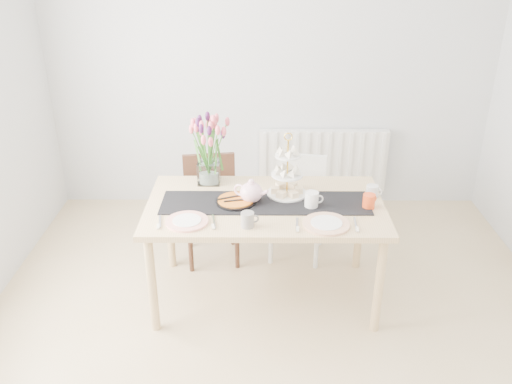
{
  "coord_description": "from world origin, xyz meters",
  "views": [
    {
      "loc": [
        -0.1,
        -2.54,
        2.41
      ],
      "look_at": [
        -0.12,
        0.66,
        0.86
      ],
      "focal_mm": 38.0,
      "sensor_mm": 36.0,
      "label": 1
    }
  ],
  "objects_px": {
    "chair_white": "(299,199)",
    "mug_white": "(312,200)",
    "tart_tin": "(236,201)",
    "radiator": "(323,160)",
    "dining_table": "(265,213)",
    "mug_grey": "(247,220)",
    "cream_jug": "(372,191)",
    "tulip_vase": "(208,141)",
    "cake_stand": "(287,180)",
    "plate_right": "(326,224)",
    "chair_brown": "(211,200)",
    "mug_orange": "(369,201)",
    "teapot": "(251,192)",
    "plate_left": "(187,221)"
  },
  "relations": [
    {
      "from": "chair_white",
      "to": "tart_tin",
      "type": "distance_m",
      "value": 0.85
    },
    {
      "from": "radiator",
      "to": "mug_grey",
      "type": "xyz_separation_m",
      "value": [
        -0.67,
        -1.8,
        0.35
      ]
    },
    {
      "from": "cake_stand",
      "to": "mug_orange",
      "type": "bearing_deg",
      "value": -19.48
    },
    {
      "from": "tart_tin",
      "to": "mug_orange",
      "type": "height_order",
      "value": "mug_orange"
    },
    {
      "from": "mug_grey",
      "to": "radiator",
      "type": "bearing_deg",
      "value": 55.34
    },
    {
      "from": "tart_tin",
      "to": "mug_grey",
      "type": "relative_size",
      "value": 2.77
    },
    {
      "from": "radiator",
      "to": "cream_jug",
      "type": "bearing_deg",
      "value": -82.65
    },
    {
      "from": "plate_left",
      "to": "plate_right",
      "type": "height_order",
      "value": "plate_right"
    },
    {
      "from": "dining_table",
      "to": "mug_orange",
      "type": "xyz_separation_m",
      "value": [
        0.68,
        -0.06,
        0.13
      ]
    },
    {
      "from": "chair_white",
      "to": "cream_jug",
      "type": "height_order",
      "value": "cream_jug"
    },
    {
      "from": "tulip_vase",
      "to": "mug_white",
      "type": "bearing_deg",
      "value": -28.97
    },
    {
      "from": "dining_table",
      "to": "cream_jug",
      "type": "relative_size",
      "value": 19.61
    },
    {
      "from": "cake_stand",
      "to": "cream_jug",
      "type": "xyz_separation_m",
      "value": [
        0.59,
        -0.02,
        -0.08
      ]
    },
    {
      "from": "cake_stand",
      "to": "plate_right",
      "type": "distance_m",
      "value": 0.49
    },
    {
      "from": "mug_orange",
      "to": "plate_left",
      "type": "bearing_deg",
      "value": 151.52
    },
    {
      "from": "tart_tin",
      "to": "mug_grey",
      "type": "xyz_separation_m",
      "value": [
        0.09,
        -0.32,
        0.03
      ]
    },
    {
      "from": "teapot",
      "to": "cream_jug",
      "type": "xyz_separation_m",
      "value": [
        0.83,
        0.1,
        -0.04
      ]
    },
    {
      "from": "tart_tin",
      "to": "mug_white",
      "type": "distance_m",
      "value": 0.51
    },
    {
      "from": "chair_brown",
      "to": "cake_stand",
      "type": "xyz_separation_m",
      "value": [
        0.58,
        -0.46,
        0.39
      ]
    },
    {
      "from": "tart_tin",
      "to": "radiator",
      "type": "bearing_deg",
      "value": 63.0
    },
    {
      "from": "cake_stand",
      "to": "tulip_vase",
      "type": "bearing_deg",
      "value": 159.07
    },
    {
      "from": "tulip_vase",
      "to": "tart_tin",
      "type": "relative_size",
      "value": 2.19
    },
    {
      "from": "chair_white",
      "to": "cake_stand",
      "type": "bearing_deg",
      "value": -93.01
    },
    {
      "from": "chair_white",
      "to": "tulip_vase",
      "type": "relative_size",
      "value": 1.36
    },
    {
      "from": "tulip_vase",
      "to": "teapot",
      "type": "distance_m",
      "value": 0.51
    },
    {
      "from": "cake_stand",
      "to": "plate_right",
      "type": "height_order",
      "value": "cake_stand"
    },
    {
      "from": "radiator",
      "to": "cake_stand",
      "type": "relative_size",
      "value": 2.96
    },
    {
      "from": "chair_white",
      "to": "plate_right",
      "type": "bearing_deg",
      "value": -72.95
    },
    {
      "from": "radiator",
      "to": "mug_grey",
      "type": "height_order",
      "value": "mug_grey"
    },
    {
      "from": "chair_white",
      "to": "mug_white",
      "type": "distance_m",
      "value": 0.77
    },
    {
      "from": "tart_tin",
      "to": "mug_orange",
      "type": "xyz_separation_m",
      "value": [
        0.88,
        -0.06,
        0.03
      ]
    },
    {
      "from": "dining_table",
      "to": "mug_grey",
      "type": "relative_size",
      "value": 16.39
    },
    {
      "from": "chair_brown",
      "to": "tart_tin",
      "type": "distance_m",
      "value": 0.69
    },
    {
      "from": "cake_stand",
      "to": "mug_orange",
      "type": "height_order",
      "value": "cake_stand"
    },
    {
      "from": "chair_brown",
      "to": "chair_white",
      "type": "height_order",
      "value": "chair_brown"
    },
    {
      "from": "radiator",
      "to": "plate_right",
      "type": "bearing_deg",
      "value": -95.79
    },
    {
      "from": "dining_table",
      "to": "mug_grey",
      "type": "distance_m",
      "value": 0.36
    },
    {
      "from": "chair_brown",
      "to": "cake_stand",
      "type": "bearing_deg",
      "value": -46.39
    },
    {
      "from": "mug_grey",
      "to": "plate_right",
      "type": "height_order",
      "value": "mug_grey"
    },
    {
      "from": "chair_brown",
      "to": "cake_stand",
      "type": "height_order",
      "value": "cake_stand"
    },
    {
      "from": "chair_white",
      "to": "cake_stand",
      "type": "relative_size",
      "value": 1.99
    },
    {
      "from": "plate_left",
      "to": "mug_white",
      "type": "bearing_deg",
      "value": 14.99
    },
    {
      "from": "chair_brown",
      "to": "plate_left",
      "type": "height_order",
      "value": "chair_brown"
    },
    {
      "from": "chair_brown",
      "to": "tart_tin",
      "type": "relative_size",
      "value": 3.07
    },
    {
      "from": "dining_table",
      "to": "mug_orange",
      "type": "relative_size",
      "value": 16.43
    },
    {
      "from": "cake_stand",
      "to": "teapot",
      "type": "height_order",
      "value": "cake_stand"
    },
    {
      "from": "chair_brown",
      "to": "cream_jug",
      "type": "height_order",
      "value": "cream_jug"
    },
    {
      "from": "cream_jug",
      "to": "mug_white",
      "type": "distance_m",
      "value": 0.46
    },
    {
      "from": "teapot",
      "to": "plate_right",
      "type": "distance_m",
      "value": 0.57
    },
    {
      "from": "chair_brown",
      "to": "plate_right",
      "type": "height_order",
      "value": "chair_brown"
    }
  ]
}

